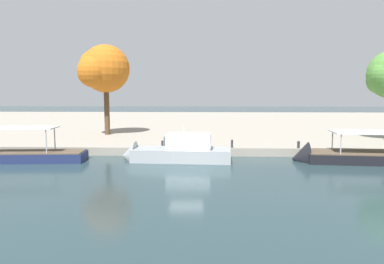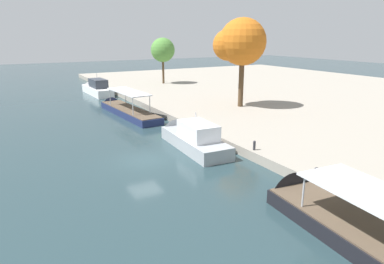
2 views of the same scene
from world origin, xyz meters
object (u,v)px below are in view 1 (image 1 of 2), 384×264
at_px(mooring_bollard_0, 299,144).
at_px(mooring_bollard_1, 162,143).
at_px(mooring_bollard_2, 232,143).
at_px(tour_boat_3, 359,159).
at_px(motor_yacht_2, 175,153).
at_px(tree_0, 102,69).

distance_m(mooring_bollard_0, mooring_bollard_1, 12.91).
bearing_deg(mooring_bollard_2, mooring_bollard_1, 178.38).
distance_m(tour_boat_3, mooring_bollard_2, 11.17).
bearing_deg(mooring_bollard_0, mooring_bollard_1, 178.75).
bearing_deg(mooring_bollard_0, motor_yacht_2, -166.98).
bearing_deg(motor_yacht_2, mooring_bollard_1, -61.10).
height_order(motor_yacht_2, tree_0, tree_0).
distance_m(mooring_bollard_1, tree_0, 14.47).
relative_size(tour_boat_3, mooring_bollard_1, 19.57).
relative_size(tour_boat_3, mooring_bollard_2, 16.35).
bearing_deg(mooring_bollard_1, motor_yacht_2, -64.02).
xyz_separation_m(motor_yacht_2, tour_boat_3, (16.02, -0.02, -0.42)).
distance_m(motor_yacht_2, mooring_bollard_1, 3.29).
distance_m(tour_boat_3, tree_0, 29.65).
relative_size(mooring_bollard_0, mooring_bollard_2, 0.90).
bearing_deg(mooring_bollard_1, mooring_bollard_0, -1.25).
xyz_separation_m(tour_boat_3, mooring_bollard_0, (-4.54, 2.67, 0.86)).
height_order(mooring_bollard_0, tree_0, tree_0).
height_order(mooring_bollard_2, tree_0, tree_0).
height_order(mooring_bollard_1, tree_0, tree_0).
bearing_deg(motor_yacht_2, tour_boat_3, -177.15).
bearing_deg(motor_yacht_2, mooring_bollard_2, -149.38).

